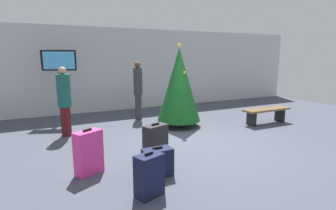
{
  "coord_description": "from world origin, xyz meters",
  "views": [
    {
      "loc": [
        -3.17,
        -5.06,
        2.09
      ],
      "look_at": [
        -0.43,
        0.67,
        0.9
      ],
      "focal_mm": 27.93,
      "sensor_mm": 36.0,
      "label": 1
    }
  ],
  "objects_px": {
    "flight_info_kiosk": "(60,71)",
    "traveller_0": "(138,89)",
    "suitcase_0": "(158,162)",
    "traveller_1": "(64,100)",
    "holiday_tree": "(179,85)",
    "waiting_bench": "(266,112)",
    "suitcase_3": "(149,175)",
    "suitcase_2": "(155,142)",
    "suitcase_1": "(89,153)"
  },
  "relations": [
    {
      "from": "suitcase_0",
      "to": "suitcase_3",
      "type": "relative_size",
      "value": 0.79
    },
    {
      "from": "suitcase_0",
      "to": "holiday_tree",
      "type": "bearing_deg",
      "value": 55.88
    },
    {
      "from": "traveller_1",
      "to": "flight_info_kiosk",
      "type": "bearing_deg",
      "value": 89.13
    },
    {
      "from": "traveller_0",
      "to": "suitcase_3",
      "type": "distance_m",
      "value": 5.01
    },
    {
      "from": "holiday_tree",
      "to": "suitcase_2",
      "type": "bearing_deg",
      "value": -128.02
    },
    {
      "from": "suitcase_0",
      "to": "suitcase_1",
      "type": "xyz_separation_m",
      "value": [
        -1.07,
        0.62,
        0.15
      ]
    },
    {
      "from": "waiting_bench",
      "to": "suitcase_2",
      "type": "bearing_deg",
      "value": -164.24
    },
    {
      "from": "holiday_tree",
      "to": "suitcase_0",
      "type": "height_order",
      "value": "holiday_tree"
    },
    {
      "from": "traveller_1",
      "to": "suitcase_3",
      "type": "relative_size",
      "value": 2.64
    },
    {
      "from": "waiting_bench",
      "to": "suitcase_0",
      "type": "height_order",
      "value": "suitcase_0"
    },
    {
      "from": "traveller_0",
      "to": "suitcase_0",
      "type": "bearing_deg",
      "value": -104.75
    },
    {
      "from": "flight_info_kiosk",
      "to": "traveller_1",
      "type": "height_order",
      "value": "flight_info_kiosk"
    },
    {
      "from": "holiday_tree",
      "to": "suitcase_2",
      "type": "height_order",
      "value": "holiday_tree"
    },
    {
      "from": "suitcase_1",
      "to": "suitcase_3",
      "type": "bearing_deg",
      "value": -58.88
    },
    {
      "from": "traveller_1",
      "to": "traveller_0",
      "type": "bearing_deg",
      "value": 21.99
    },
    {
      "from": "traveller_0",
      "to": "suitcase_0",
      "type": "xyz_separation_m",
      "value": [
        -1.1,
        -4.19,
        -0.78
      ]
    },
    {
      "from": "suitcase_1",
      "to": "suitcase_0",
      "type": "bearing_deg",
      "value": -29.96
    },
    {
      "from": "flight_info_kiosk",
      "to": "suitcase_3",
      "type": "bearing_deg",
      "value": -81.17
    },
    {
      "from": "holiday_tree",
      "to": "suitcase_0",
      "type": "xyz_separation_m",
      "value": [
        -1.91,
        -2.81,
        -1.01
      ]
    },
    {
      "from": "waiting_bench",
      "to": "suitcase_1",
      "type": "xyz_separation_m",
      "value": [
        -5.6,
        -1.29,
        0.03
      ]
    },
    {
      "from": "holiday_tree",
      "to": "traveller_1",
      "type": "distance_m",
      "value": 3.19
    },
    {
      "from": "traveller_1",
      "to": "suitcase_2",
      "type": "xyz_separation_m",
      "value": [
        1.5,
        -2.54,
        -0.6
      ]
    },
    {
      "from": "flight_info_kiosk",
      "to": "traveller_0",
      "type": "xyz_separation_m",
      "value": [
        2.32,
        -0.73,
        -0.6
      ]
    },
    {
      "from": "suitcase_1",
      "to": "traveller_0",
      "type": "bearing_deg",
      "value": 58.66
    },
    {
      "from": "flight_info_kiosk",
      "to": "traveller_1",
      "type": "distance_m",
      "value": 1.81
    },
    {
      "from": "suitcase_0",
      "to": "suitcase_1",
      "type": "distance_m",
      "value": 1.25
    },
    {
      "from": "waiting_bench",
      "to": "traveller_0",
      "type": "relative_size",
      "value": 0.83
    },
    {
      "from": "flight_info_kiosk",
      "to": "traveller_1",
      "type": "relative_size",
      "value": 1.25
    },
    {
      "from": "suitcase_3",
      "to": "suitcase_1",
      "type": "bearing_deg",
      "value": 121.12
    },
    {
      "from": "suitcase_2",
      "to": "suitcase_3",
      "type": "relative_size",
      "value": 1.12
    },
    {
      "from": "holiday_tree",
      "to": "traveller_0",
      "type": "xyz_separation_m",
      "value": [
        -0.8,
        1.38,
        -0.23
      ]
    },
    {
      "from": "flight_info_kiosk",
      "to": "suitcase_0",
      "type": "relative_size",
      "value": 4.19
    },
    {
      "from": "traveller_0",
      "to": "traveller_1",
      "type": "distance_m",
      "value": 2.53
    },
    {
      "from": "flight_info_kiosk",
      "to": "suitcase_1",
      "type": "height_order",
      "value": "flight_info_kiosk"
    },
    {
      "from": "suitcase_0",
      "to": "suitcase_2",
      "type": "relative_size",
      "value": 0.71
    },
    {
      "from": "suitcase_3",
      "to": "traveller_0",
      "type": "bearing_deg",
      "value": 72.71
    },
    {
      "from": "waiting_bench",
      "to": "suitcase_3",
      "type": "distance_m",
      "value": 5.48
    },
    {
      "from": "flight_info_kiosk",
      "to": "waiting_bench",
      "type": "relative_size",
      "value": 1.43
    },
    {
      "from": "holiday_tree",
      "to": "suitcase_3",
      "type": "height_order",
      "value": "holiday_tree"
    },
    {
      "from": "suitcase_1",
      "to": "suitcase_2",
      "type": "height_order",
      "value": "suitcase_1"
    },
    {
      "from": "flight_info_kiosk",
      "to": "traveller_0",
      "type": "height_order",
      "value": "flight_info_kiosk"
    },
    {
      "from": "waiting_bench",
      "to": "suitcase_0",
      "type": "xyz_separation_m",
      "value": [
        -4.53,
        -1.91,
        -0.11
      ]
    },
    {
      "from": "suitcase_3",
      "to": "suitcase_2",
      "type": "bearing_deg",
      "value": 63.33
    },
    {
      "from": "flight_info_kiosk",
      "to": "suitcase_3",
      "type": "distance_m",
      "value": 5.69
    },
    {
      "from": "holiday_tree",
      "to": "suitcase_0",
      "type": "bearing_deg",
      "value": -124.12
    },
    {
      "from": "traveller_0",
      "to": "suitcase_3",
      "type": "xyz_separation_m",
      "value": [
        -1.47,
        -4.74,
        -0.71
      ]
    },
    {
      "from": "flight_info_kiosk",
      "to": "suitcase_0",
      "type": "bearing_deg",
      "value": -76.09
    },
    {
      "from": "traveller_0",
      "to": "suitcase_2",
      "type": "xyz_separation_m",
      "value": [
        -0.85,
        -3.49,
        -0.67
      ]
    },
    {
      "from": "waiting_bench",
      "to": "suitcase_3",
      "type": "relative_size",
      "value": 2.31
    },
    {
      "from": "traveller_1",
      "to": "suitcase_0",
      "type": "height_order",
      "value": "traveller_1"
    }
  ]
}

